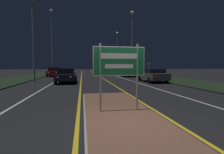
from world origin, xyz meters
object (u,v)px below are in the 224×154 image
Objects in this scene: car_receding_1 at (127,72)px; streetlight_left_near at (33,23)px; car_receding_0 at (153,75)px; car_approaching_0 at (66,75)px; highway_sign at (119,64)px; streetlight_left_far at (52,34)px; streetlight_right_far at (117,46)px; car_approaching_1 at (55,72)px; warning_sign at (149,67)px; streetlight_right_near at (132,31)px.

streetlight_left_near is at bearing -147.88° from car_receding_1.
car_receding_0 is 1.09× the size of car_approaching_0.
car_receding_0 is (6.03, 11.36, -1.03)m from highway_sign.
car_receding_1 is (5.61, 20.36, -1.04)m from highway_sign.
streetlight_right_far is (12.52, 8.61, -0.66)m from streetlight_left_far.
car_approaching_1 is 1.95× the size of warning_sign.
highway_sign is 0.24× the size of streetlight_right_near.
streetlight_right_far is at bearing 101.72° from warning_sign.
streetlight_right_far is at bearing 65.62° from car_approaching_0.
streetlight_right_near reaches higher than car_receding_1.
streetlight_left_far is 2.64× the size of car_receding_1.
car_approaching_1 is (-12.08, -9.29, -5.39)m from streetlight_right_far.
car_receding_1 is at bearing 171.49° from warning_sign.
streetlight_left_near is 0.96× the size of streetlight_right_far.
highway_sign is 12.30m from car_approaching_0.
warning_sign is (15.19, 6.89, -4.61)m from streetlight_left_near.
streetlight_left_far is 1.17× the size of streetlight_right_far.
highway_sign reaches higher than warning_sign.
streetlight_left_far reaches higher than car_approaching_0.
streetlight_left_near is 3.90× the size of warning_sign.
car_approaching_0 reaches higher than car_approaching_1.
car_receding_1 is 11.61m from car_approaching_1.
streetlight_left_near is at bearing 115.48° from highway_sign.
car_receding_0 is at bearing -87.33° from car_receding_1.
highway_sign is 0.54× the size of car_approaching_1.
streetlight_left_far is (-6.11, 23.79, 5.03)m from highway_sign.
car_receding_1 is (-0.80, -12.05, -5.41)m from streetlight_right_far.
streetlight_right_near is at bearing -5.49° from car_receding_1.
warning_sign reaches higher than car_receding_1.
car_receding_0 is 1.05× the size of car_approaching_1.
warning_sign is (14.68, -3.27, 0.68)m from car_approaching_1.
car_approaching_1 reaches higher than car_receding_1.
car_receding_0 is (12.14, -12.43, -6.06)m from streetlight_left_far.
highway_sign is at bearing -107.38° from streetlight_right_near.
car_receding_0 is 2.05× the size of warning_sign.
streetlight_right_far reaches higher than highway_sign.
highway_sign is 21.80m from warning_sign.
car_approaching_0 is (-9.22, -8.37, -6.28)m from streetlight_right_near.
streetlight_left_far reaches higher than car_approaching_1.
streetlight_left_far is at bearing 163.67° from car_receding_1.
car_approaching_0 is at bearing -76.01° from car_approaching_1.
car_receding_1 is at bearing 92.67° from car_receding_0.
car_approaching_0 is (-8.90, 0.55, 0.03)m from car_receding_0.
car_receding_0 is (-0.32, -8.92, -6.31)m from streetlight_right_near.
highway_sign is 0.26× the size of streetlight_right_far.
streetlight_left_near reaches higher than highway_sign.
warning_sign is at bearing -12.55° from car_approaching_1.
streetlight_right_near reaches higher than car_approaching_1.
warning_sign is at bearing 24.39° from streetlight_left_near.
streetlight_left_far reaches higher than car_receding_1.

